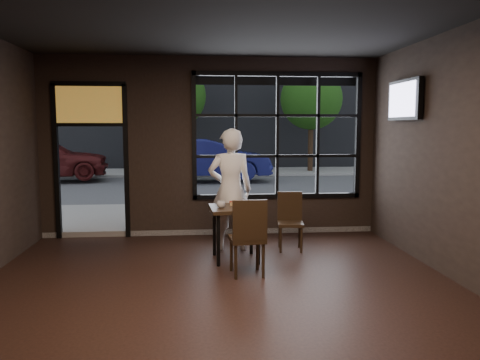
{
  "coord_description": "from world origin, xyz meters",
  "views": [
    {
      "loc": [
        -0.26,
        -4.9,
        1.96
      ],
      "look_at": [
        0.4,
        2.2,
        1.15
      ],
      "focal_mm": 35.0,
      "sensor_mm": 36.0,
      "label": 1
    }
  ],
  "objects": [
    {
      "name": "building_across",
      "position": [
        0.0,
        23.0,
        7.5
      ],
      "size": [
        28.0,
        12.0,
        15.0
      ],
      "primitive_type": "cube",
      "color": "#5B5956",
      "rests_on": "ground"
    },
    {
      "name": "hotdog",
      "position": [
        0.32,
        1.96,
        0.82
      ],
      "size": [
        0.21,
        0.1,
        0.06
      ],
      "primitive_type": null,
      "rotation": [
        0.0,
        0.0,
        -0.1
      ],
      "color": "tan",
      "rests_on": "cafe_table"
    },
    {
      "name": "maroon_car",
      "position": [
        -5.77,
        12.2,
        0.89
      ],
      "size": [
        4.9,
        2.71,
        1.58
      ],
      "primitive_type": "imported",
      "rotation": [
        0.0,
        0.0,
        1.76
      ],
      "color": "#4E1414",
      "rests_on": "street_asphalt"
    },
    {
      "name": "street_asphalt",
      "position": [
        0.0,
        24.0,
        -0.02
      ],
      "size": [
        60.0,
        41.0,
        0.04
      ],
      "primitive_type": "cube",
      "color": "#545456",
      "rests_on": "ground"
    },
    {
      "name": "ceiling",
      "position": [
        0.0,
        0.0,
        3.21
      ],
      "size": [
        6.0,
        7.0,
        0.02
      ],
      "primitive_type": "cube",
      "color": "black",
      "rests_on": "ground"
    },
    {
      "name": "navy_car",
      "position": [
        0.19,
        11.76,
        0.82
      ],
      "size": [
        4.39,
        1.6,
        1.44
      ],
      "primitive_type": "imported",
      "rotation": [
        0.0,
        0.0,
        1.59
      ],
      "color": "#151852",
      "rests_on": "street_asphalt"
    },
    {
      "name": "tree_left",
      "position": [
        -1.19,
        14.7,
        3.22
      ],
      "size": [
        2.68,
        2.68,
        4.58
      ],
      "color": "#332114",
      "rests_on": "street_asphalt"
    },
    {
      "name": "cup",
      "position": [
        0.08,
        1.78,
        0.84
      ],
      "size": [
        0.12,
        0.12,
        0.1
      ],
      "primitive_type": "imported",
      "rotation": [
        0.0,
        0.0,
        0.0
      ],
      "color": "silver",
      "rests_on": "cafe_table"
    },
    {
      "name": "chair_near",
      "position": [
        0.39,
        1.14,
        0.52
      ],
      "size": [
        0.49,
        0.49,
        1.04
      ],
      "primitive_type": "cube",
      "rotation": [
        0.0,
        0.0,
        3.23
      ],
      "color": "black",
      "rests_on": "floor"
    },
    {
      "name": "tree_right",
      "position": [
        4.59,
        14.69,
        3.13
      ],
      "size": [
        2.6,
        2.6,
        4.45
      ],
      "color": "#332114",
      "rests_on": "street_asphalt"
    },
    {
      "name": "man",
      "position": [
        0.27,
        2.41,
        0.97
      ],
      "size": [
        0.73,
        0.5,
        1.94
      ],
      "primitive_type": "imported",
      "rotation": [
        0.0,
        0.0,
        3.19
      ],
      "color": "white",
      "rests_on": "floor"
    },
    {
      "name": "window_frame",
      "position": [
        1.2,
        3.5,
        1.8
      ],
      "size": [
        3.06,
        0.12,
        2.28
      ],
      "primitive_type": "cube",
      "color": "black",
      "rests_on": "ground"
    },
    {
      "name": "floor",
      "position": [
        0.0,
        0.0,
        -0.01
      ],
      "size": [
        6.0,
        7.0,
        0.02
      ],
      "primitive_type": "cube",
      "color": "black",
      "rests_on": "ground"
    },
    {
      "name": "tv",
      "position": [
        2.93,
        2.09,
        2.37
      ],
      "size": [
        0.12,
        1.05,
        0.62
      ],
      "primitive_type": "cube",
      "color": "black",
      "rests_on": "wall_right"
    },
    {
      "name": "cafe_table",
      "position": [
        0.3,
        1.84,
        0.4
      ],
      "size": [
        0.78,
        0.78,
        0.8
      ],
      "primitive_type": "cube",
      "rotation": [
        0.0,
        0.0,
        0.06
      ],
      "color": "black",
      "rests_on": "floor"
    },
    {
      "name": "chair_window",
      "position": [
        1.22,
        2.3,
        0.46
      ],
      "size": [
        0.44,
        0.44,
        0.92
      ],
      "primitive_type": "cube",
      "rotation": [
        0.0,
        0.0,
        -0.12
      ],
      "color": "black",
      "rests_on": "floor"
    },
    {
      "name": "stained_transom",
      "position": [
        -2.1,
        3.5,
        2.35
      ],
      "size": [
        1.2,
        0.06,
        0.7
      ],
      "primitive_type": "cube",
      "color": "orange",
      "rests_on": "ground"
    }
  ]
}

